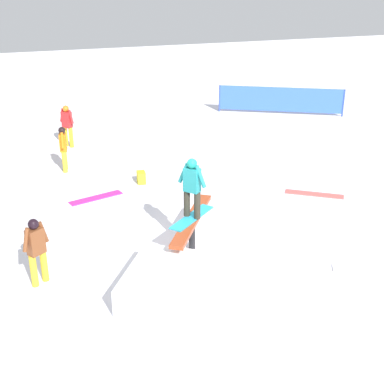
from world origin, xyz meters
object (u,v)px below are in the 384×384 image
Objects in this scene: main_rider_on_rail at (192,190)px; bystander_red at (67,124)px; bystander_brown at (36,248)px; bystander_orange at (63,147)px; backpack_on_snow at (141,177)px; rail_feature at (192,223)px; loose_snowboard_magenta at (96,198)px; loose_snowboard_white at (372,271)px; loose_snowboard_coral at (314,194)px.

main_rider_on_rail is 8.21m from bystander_red.
bystander_brown is 8.46m from bystander_red.
bystander_orange is 3.98× the size of backpack_on_snow.
rail_feature is 6.70× the size of backpack_on_snow.
loose_snowboard_magenta is at bearing 21.96° from bystander_orange.
loose_snowboard_magenta is at bearing 119.85° from backpack_on_snow.
bystander_red is (8.32, -1.52, 0.02)m from bystander_brown.
bystander_orange is 9.36m from loose_snowboard_white.
loose_snowboard_coral is at bearing -16.55° from main_rider_on_rail.
backpack_on_snow is at bearing -159.27° from bystander_brown.
bystander_red reaches higher than backpack_on_snow.
main_rider_on_rail reaches higher than bystander_brown.
loose_snowboard_white is (-5.42, -4.69, 0.00)m from loose_snowboard_magenta.
loose_snowboard_white is at bearing -146.67° from backpack_on_snow.
rail_feature is 1.71× the size of main_rider_on_rail.
loose_snowboard_white is at bearing 130.85° from bystander_brown.
bystander_brown is 4.06× the size of backpack_on_snow.
loose_snowboard_white is (-1.70, -6.36, -0.76)m from bystander_brown.
main_rider_on_rail is at bearing 151.81° from bystander_red.
bystander_brown is (-0.31, 3.21, -0.64)m from main_rider_on_rail.
loose_snowboard_white is (-3.79, 0.91, 0.00)m from loose_snowboard_coral.
main_rider_on_rail reaches higher than loose_snowboard_white.
loose_snowboard_white is at bearing -89.62° from rail_feature.
bystander_orange is (5.73, 2.06, -0.65)m from main_rider_on_rail.
bystander_brown reaches higher than loose_snowboard_white.
backpack_on_snow is (-3.96, -1.55, -0.62)m from bystander_red.
main_rider_on_rail is 0.86× the size of loose_snowboard_white.
rail_feature is at bearing 151.31° from bystander_brown.
bystander_red is 0.91× the size of loose_snowboard_white.
main_rider_on_rail is at bearing 0.00° from rail_feature.
backpack_on_snow reaches higher than loose_snowboard_magenta.
loose_snowboard_magenta is 1.54m from backpack_on_snow.
rail_feature is 8.19m from bystander_red.
bystander_orange is 2.49m from loose_snowboard_magenta.
bystander_brown reaches higher than rail_feature.
main_rider_on_rail reaches higher than bystander_orange.
loose_snowboard_coral is 3.89m from loose_snowboard_white.
bystander_brown is 1.02× the size of bystander_orange.
loose_snowboard_white is (-10.02, -4.85, -0.78)m from bystander_red.
rail_feature is 3.79m from loose_snowboard_white.
loose_snowboard_white is 6.91m from backpack_on_snow.
backpack_on_snow is (6.07, 3.30, 0.16)m from loose_snowboard_white.
bystander_red reaches higher than bystander_brown.
main_rider_on_rail reaches higher than backpack_on_snow.
loose_snowboard_magenta is (1.63, 5.60, 0.00)m from loose_snowboard_coral.
rail_feature is 1.68× the size of bystander_orange.
loose_snowboard_coral is at bearing 147.92° from loose_snowboard_magenta.
bystander_brown is at bearing 149.72° from backpack_on_snow.
bystander_brown is at bearing 129.56° from bystander_red.
loose_snowboard_magenta is at bearing 74.05° from main_rider_on_rail.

